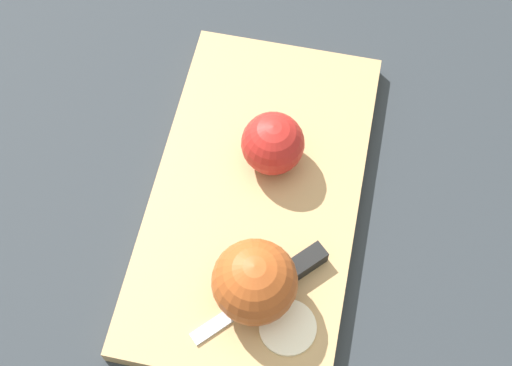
% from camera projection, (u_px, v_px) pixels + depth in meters
% --- Properties ---
extents(ground_plane, '(4.00, 4.00, 0.00)m').
position_uv_depth(ground_plane, '(256.00, 201.00, 0.74)').
color(ground_plane, '#282D33').
extents(cutting_board, '(0.42, 0.28, 0.02)m').
position_uv_depth(cutting_board, '(256.00, 197.00, 0.73)').
color(cutting_board, tan).
rests_on(cutting_board, ground_plane).
extents(apple_half_left, '(0.06, 0.06, 0.06)m').
position_uv_depth(apple_half_left, '(273.00, 143.00, 0.71)').
color(apple_half_left, red).
rests_on(apple_half_left, cutting_board).
extents(apple_half_right, '(0.08, 0.08, 0.08)m').
position_uv_depth(apple_half_right, '(255.00, 282.00, 0.64)').
color(apple_half_right, '#AD4C1E').
rests_on(apple_half_right, cutting_board).
extents(knife, '(0.13, 0.09, 0.02)m').
position_uv_depth(knife, '(288.00, 274.00, 0.67)').
color(knife, silver).
rests_on(knife, cutting_board).
extents(apple_slice, '(0.05, 0.05, 0.00)m').
position_uv_depth(apple_slice, '(288.00, 327.00, 0.66)').
color(apple_slice, '#EFE5C6').
rests_on(apple_slice, cutting_board).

